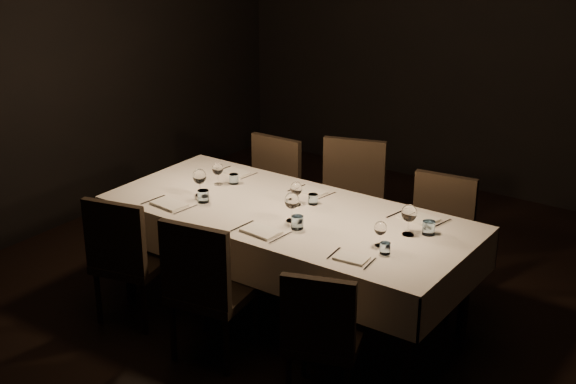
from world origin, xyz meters
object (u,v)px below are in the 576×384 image
Objects in this scene: chair_near_right at (322,332)px; chair_far_right at (438,235)px; chair_far_left at (269,191)px; dining_table at (288,221)px; chair_far_center at (350,201)px; chair_near_center at (206,284)px; chair_near_left at (126,254)px.

chair_far_right is at bearing -108.90° from chair_near_right.
chair_near_right is at bearing -96.65° from chair_far_right.
chair_far_right is (1.47, 0.00, -0.00)m from chair_far_left.
dining_table is 1.11m from chair_near_right.
chair_far_center is (-0.02, 0.85, -0.14)m from dining_table.
chair_far_center is at bearing -83.05° from chair_near_right.
chair_near_center reaches higher than chair_far_left.
chair_near_left is at bearing -94.92° from chair_far_left.
chair_far_left reaches higher than dining_table.
chair_near_right is (1.57, -0.03, -0.03)m from chair_near_left.
chair_near_left is (-0.80, -0.74, -0.18)m from dining_table.
dining_table is 1.03m from chair_far_left.
chair_far_center is at bearing 164.98° from chair_far_right.
chair_near_right is at bearing 171.15° from chair_near_center.
chair_near_right is 1.80m from chair_far_center.
chair_far_center is (-0.79, 1.62, 0.07)m from chair_near_right.
chair_near_right is at bearing -81.87° from chair_far_center.
dining_table is at bearing -47.31° from chair_far_left.
chair_near_left is at bearing -137.36° from dining_table.
chair_far_center reaches higher than chair_far_left.
chair_near_left is at bearing -20.39° from chair_near_right.
chair_far_right is (0.83, 1.51, -0.02)m from chair_near_center.
chair_far_center is at bearing -129.26° from chair_near_left.
chair_far_center reaches higher than chair_near_center.
chair_far_left is (-0.71, 0.73, -0.17)m from dining_table.
dining_table is at bearing -150.37° from chair_near_left.
chair_far_right reaches higher than chair_near_right.
chair_near_center is at bearing -109.44° from chair_far_center.
chair_far_left is 1.47m from chair_far_right.
chair_far_center is at bearing 8.12° from chair_far_left.
chair_far_left reaches higher than chair_near_right.
chair_near_right is at bearing -45.02° from dining_table.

